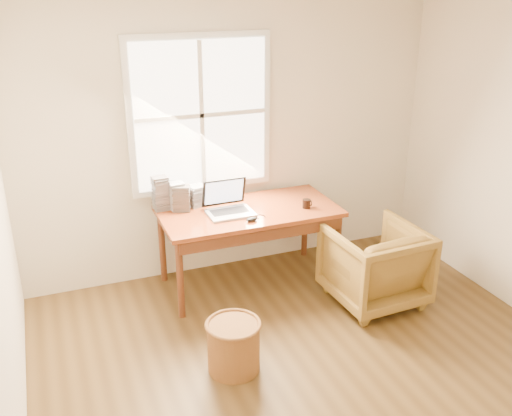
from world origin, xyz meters
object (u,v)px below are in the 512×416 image
(desk, at_px, (249,211))
(laptop, at_px, (230,197))
(armchair, at_px, (375,265))
(coffee_mug, at_px, (306,204))
(cd_stack_a, at_px, (176,196))
(wicker_stool, at_px, (234,347))

(desk, relative_size, laptop, 3.42)
(armchair, relative_size, laptop, 1.66)
(desk, relative_size, coffee_mug, 19.58)
(armchair, xyz_separation_m, cd_stack_a, (-1.51, 0.94, 0.52))
(wicker_stool, bearing_deg, laptop, 71.68)
(armchair, distance_m, wicker_stool, 1.55)
(armchair, relative_size, coffee_mug, 9.52)
(laptop, bearing_deg, coffee_mug, -8.75)
(desk, height_order, cd_stack_a, cd_stack_a)
(cd_stack_a, bearing_deg, armchair, -31.70)
(coffee_mug, height_order, cd_stack_a, cd_stack_a)
(wicker_stool, distance_m, coffee_mug, 1.57)
(desk, height_order, wicker_stool, desk)
(wicker_stool, xyz_separation_m, cd_stack_a, (-0.04, 1.40, 0.68))
(laptop, distance_m, coffee_mug, 0.71)
(coffee_mug, bearing_deg, wicker_stool, -161.05)
(desk, xyz_separation_m, laptop, (-0.19, -0.06, 0.19))
(laptop, bearing_deg, cd_stack_a, 143.41)
(armchair, height_order, cd_stack_a, cd_stack_a)
(desk, height_order, laptop, laptop)
(desk, relative_size, armchair, 2.06)
(desk, xyz_separation_m, wicker_stool, (-0.56, -1.16, -0.54))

